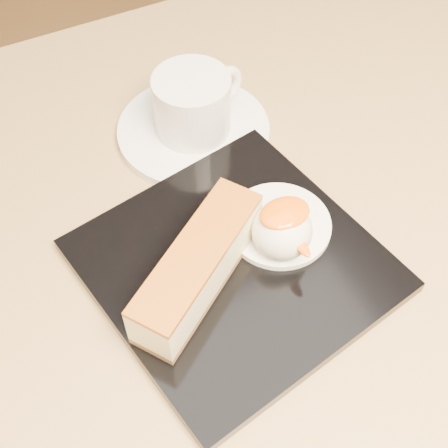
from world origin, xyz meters
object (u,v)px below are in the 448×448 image
table (249,361)px  coffee_cup (194,103)px  cheesecake (198,267)px  saucer (194,131)px  ice_cream_scoop (282,231)px  dessert_plate (235,265)px

table → coffee_cup: (0.03, 0.18, 0.20)m
table → coffee_cup: bearing=81.1°
cheesecake → saucer: bearing=32.0°
table → ice_cream_scoop: (0.03, 0.01, 0.19)m
table → dessert_plate: bearing=115.4°
cheesecake → ice_cream_scoop: size_ratio=2.82×
dessert_plate → cheesecake: cheesecake is taller
coffee_cup → cheesecake: bearing=-128.3°
table → ice_cream_scoop: ice_cream_scoop is taller
ice_cream_scoop → saucer: 0.17m
dessert_plate → cheesecake: bearing=-171.9°
table → saucer: (0.03, 0.18, 0.16)m
dessert_plate → cheesecake: (-0.03, -0.01, 0.03)m
ice_cream_scoop → saucer: (-0.00, 0.16, -0.03)m
ice_cream_scoop → coffee_cup: coffee_cup is taller
cheesecake → dessert_plate: bearing=-26.7°
dessert_plate → coffee_cup: coffee_cup is taller
cheesecake → table: bearing=-53.0°
table → cheesecake: 0.20m
cheesecake → ice_cream_scoop: ice_cream_scoop is taller
ice_cream_scoop → dessert_plate: bearing=172.9°
cheesecake → coffee_cup: size_ratio=1.43×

